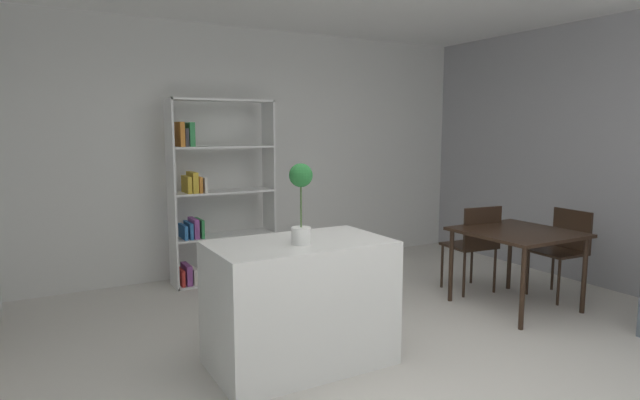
{
  "coord_description": "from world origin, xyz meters",
  "views": [
    {
      "loc": [
        -2.19,
        -2.81,
        1.68
      ],
      "look_at": [
        -0.05,
        1.01,
        1.09
      ],
      "focal_mm": 29.5,
      "sensor_mm": 36.0,
      "label": 1
    }
  ],
  "objects": [
    {
      "name": "potted_plant_on_island",
      "position": [
        -0.59,
        0.32,
        1.23
      ],
      "size": [
        0.16,
        0.16,
        0.55
      ],
      "color": "white",
      "rests_on": "kitchen_island"
    },
    {
      "name": "open_bookshelf",
      "position": [
        -0.45,
        2.69,
        0.97
      ],
      "size": [
        1.13,
        0.34,
        1.99
      ],
      "color": "white",
      "rests_on": "ground_plane"
    },
    {
      "name": "kitchen_island",
      "position": [
        -0.56,
        0.41,
        0.45
      ],
      "size": [
        1.25,
        0.74,
        0.9
      ],
      "primitive_type": "cube",
      "color": "white",
      "rests_on": "ground_plane"
    },
    {
      "name": "back_partition",
      "position": [
        0.0,
        3.04,
        1.42
      ],
      "size": [
        6.3,
        0.06,
        2.83
      ],
      "primitive_type": "cube",
      "color": "silver",
      "rests_on": "ground_plane"
    },
    {
      "name": "ground_plane",
      "position": [
        0.0,
        0.0,
        0.0
      ],
      "size": [
        8.65,
        8.65,
        0.0
      ],
      "primitive_type": "plane",
      "color": "beige"
    },
    {
      "name": "dining_table",
      "position": [
        1.77,
        0.49,
        0.66
      ],
      "size": [
        0.94,
        0.97,
        0.74
      ],
      "color": "black",
      "rests_on": "ground_plane"
    },
    {
      "name": "dining_chair_window_side",
      "position": [
        2.45,
        0.49,
        0.53
      ],
      "size": [
        0.45,
        0.46,
        0.88
      ],
      "rotation": [
        0.0,
        0.0,
        -1.63
      ],
      "color": "black",
      "rests_on": "ground_plane"
    },
    {
      "name": "dining_chair_far",
      "position": [
        1.76,
        1.01,
        0.55
      ],
      "size": [
        0.49,
        0.46,
        0.91
      ],
      "rotation": [
        0.0,
        0.0,
        3.04
      ],
      "color": "black",
      "rests_on": "ground_plane"
    }
  ]
}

